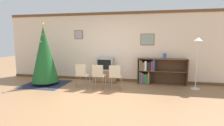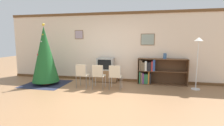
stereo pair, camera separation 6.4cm
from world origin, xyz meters
TOP-DOWN VIEW (x-y plane):
  - ground_plane at (0.00, 0.00)m, footprint 24.00×24.00m
  - wall_back at (0.00, 2.44)m, footprint 8.86×0.11m
  - area_rug at (-2.29, 1.34)m, footprint 1.50×1.47m
  - christmas_tree at (-2.29, 1.34)m, footprint 0.96×0.96m
  - tv_console at (-0.20, 2.15)m, footprint 0.90×0.44m
  - television at (-0.20, 2.15)m, footprint 0.63×0.43m
  - folding_chair_left at (-0.78, 1.14)m, footprint 0.40×0.40m
  - folding_chair_center at (-0.20, 1.14)m, footprint 0.40×0.40m
  - folding_chair_right at (0.37, 1.14)m, footprint 0.40×0.40m
  - bookshelf at (1.60, 2.20)m, footprint 1.76×0.36m
  - vase at (1.99, 2.16)m, footprint 0.12×0.12m
  - standing_lamp at (2.98, 1.75)m, footprint 0.28×0.28m

SIDE VIEW (x-z plane):
  - ground_plane at x=0.00m, z-range 0.00..0.00m
  - area_rug at x=-2.29m, z-range 0.00..0.01m
  - tv_console at x=-0.20m, z-range 0.00..0.48m
  - bookshelf at x=1.60m, z-range -0.01..0.95m
  - folding_chair_left at x=-0.78m, z-range 0.06..0.88m
  - folding_chair_center at x=-0.20m, z-range 0.06..0.88m
  - folding_chair_right at x=0.37m, z-range 0.06..0.88m
  - television at x=-0.20m, z-range 0.48..0.95m
  - vase at x=1.99m, z-range 0.96..1.16m
  - christmas_tree at x=-2.29m, z-range 0.00..2.22m
  - standing_lamp at x=2.98m, z-range 0.46..2.18m
  - wall_back at x=0.00m, z-range 0.00..2.70m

